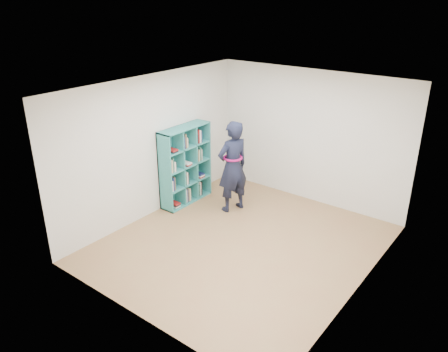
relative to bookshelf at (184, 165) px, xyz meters
The scene contains 9 objects.
floor 2.10m from the bookshelf, 19.51° to the right, with size 4.50×4.50×0.00m, color #9B6B46.
ceiling 2.69m from the bookshelf, 19.51° to the right, with size 4.50×4.50×0.00m, color white.
wall_left 0.86m from the bookshelf, 103.21° to the right, with size 0.02×4.50×2.60m, color silver.
wall_right 3.94m from the bookshelf, ahead, with size 0.02×4.50×2.60m, color silver.
wall_back 2.50m from the bookshelf, 40.83° to the left, with size 4.00×0.02×2.60m, color silver.
wall_front 3.48m from the bookshelf, 57.55° to the right, with size 4.00×0.02×2.60m, color silver.
bookshelf is the anchor object (origin of this frame).
person 1.02m from the bookshelf, 16.06° to the left, with size 0.61×0.74×1.76m.
smartphone 0.98m from the bookshelf, 24.89° to the left, with size 0.03×0.11×0.15m.
Camera 1 is at (3.60, -5.16, 3.90)m, focal length 35.00 mm.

